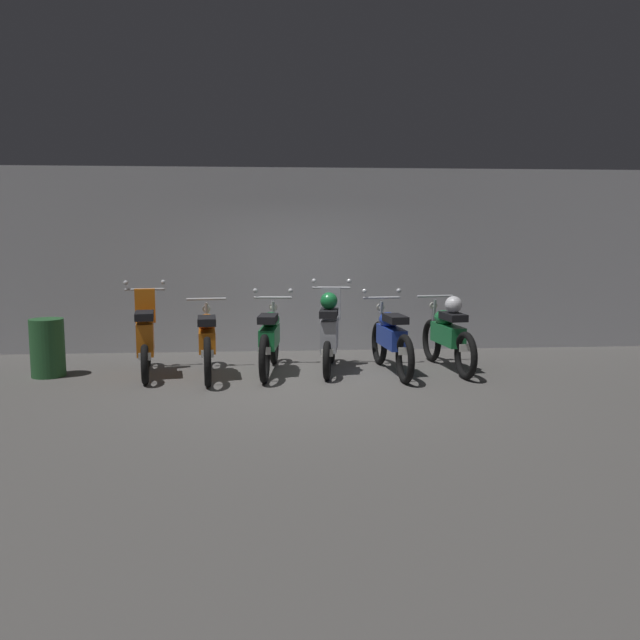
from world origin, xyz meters
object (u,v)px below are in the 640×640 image
at_px(motorbike_slot_0, 146,337).
at_px(trash_bin, 47,348).
at_px(motorbike_slot_4, 391,338).
at_px(motorbike_slot_5, 448,334).
at_px(motorbike_slot_1, 207,341).
at_px(motorbike_slot_2, 270,338).
at_px(motorbike_slot_3, 330,331).

xyz_separation_m(motorbike_slot_0, trash_bin, (-1.33, 0.01, -0.13)).
distance_m(motorbike_slot_4, trash_bin, 4.73).
bearing_deg(motorbike_slot_5, motorbike_slot_4, -169.74).
relative_size(motorbike_slot_1, motorbike_slot_5, 1.00).
distance_m(motorbike_slot_0, motorbike_slot_2, 1.71).
bearing_deg(motorbike_slot_3, motorbike_slot_4, -13.26).
height_order(motorbike_slot_1, motorbike_slot_4, motorbike_slot_4).
height_order(motorbike_slot_1, motorbike_slot_3, motorbike_slot_3).
xyz_separation_m(motorbike_slot_1, motorbike_slot_2, (0.86, 0.16, 0.00)).
distance_m(motorbike_slot_1, motorbike_slot_5, 3.41).
distance_m(motorbike_slot_0, trash_bin, 1.33).
height_order(motorbike_slot_0, motorbike_slot_5, motorbike_slot_0).
height_order(motorbike_slot_3, motorbike_slot_5, motorbike_slot_3).
bearing_deg(motorbike_slot_2, motorbike_slot_1, -169.47).
relative_size(motorbike_slot_4, trash_bin, 2.45).
bearing_deg(motorbike_slot_5, motorbike_slot_0, -179.52).
height_order(motorbike_slot_3, trash_bin, motorbike_slot_3).
relative_size(motorbike_slot_2, motorbike_slot_5, 1.00).
height_order(motorbike_slot_2, trash_bin, motorbike_slot_2).
xyz_separation_m(motorbike_slot_2, motorbike_slot_4, (1.70, -0.15, 0.00)).
xyz_separation_m(motorbike_slot_0, motorbike_slot_3, (2.56, 0.08, 0.04)).
bearing_deg(motorbike_slot_4, motorbike_slot_3, 166.74).
bearing_deg(motorbike_slot_0, motorbike_slot_3, 1.80).
bearing_deg(motorbike_slot_4, motorbike_slot_2, 174.97).
relative_size(motorbike_slot_0, motorbike_slot_4, 0.86).
xyz_separation_m(motorbike_slot_0, motorbike_slot_4, (3.40, -0.12, -0.04)).
distance_m(motorbike_slot_3, motorbike_slot_5, 1.70).
relative_size(motorbike_slot_0, motorbike_slot_3, 1.00).
bearing_deg(motorbike_slot_0, motorbike_slot_5, 0.48).
bearing_deg(motorbike_slot_1, trash_bin, 176.44).
height_order(motorbike_slot_1, trash_bin, motorbike_slot_1).
xyz_separation_m(motorbike_slot_2, trash_bin, (-3.04, -0.02, -0.09)).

